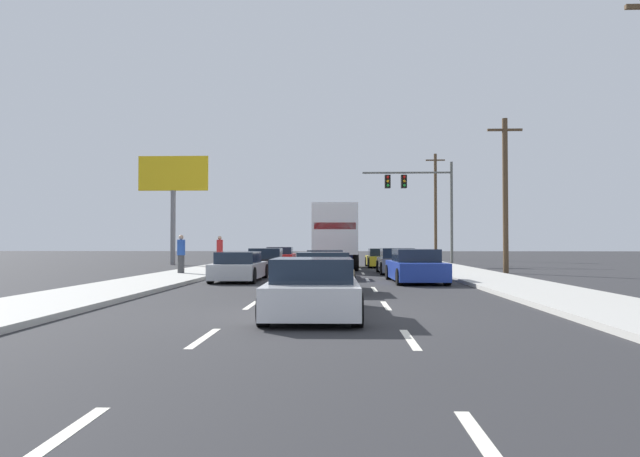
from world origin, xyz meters
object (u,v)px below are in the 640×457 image
object	(u,v)px
utility_pole_far	(436,205)
car_gray	(397,262)
car_blue	(416,267)
car_black	(266,261)
car_yellow	(382,259)
traffic_signal_mast	(416,191)
car_maroon	(325,265)
car_white	(313,289)
car_tan	(323,273)
car_silver	(239,267)
utility_pole_mid	(505,193)
roadside_billboard	(173,185)
pedestrian_near_corner	(220,251)
pedestrian_mid_block	(181,254)
car_red	(280,258)
box_truck	(334,234)

from	to	relation	value
utility_pole_far	car_gray	bearing A→B (deg)	-103.78
car_gray	car_blue	world-z (taller)	car_blue
car_black	car_yellow	bearing A→B (deg)	44.37
car_gray	traffic_signal_mast	world-z (taller)	traffic_signal_mast
car_maroon	car_white	distance (m)	13.22
car_maroon	car_tan	bearing A→B (deg)	-88.81
car_tan	utility_pole_far	world-z (taller)	utility_pole_far
car_yellow	traffic_signal_mast	world-z (taller)	traffic_signal_mast
car_silver	car_gray	distance (m)	9.15
car_silver	car_tan	size ratio (longest dim) A/B	1.12
car_yellow	utility_pole_mid	size ratio (longest dim) A/B	0.50
roadside_billboard	pedestrian_near_corner	world-z (taller)	roadside_billboard
car_gray	pedestrian_mid_block	size ratio (longest dim) A/B	2.27
car_black	car_yellow	xyz separation A→B (m)	(6.68, 6.53, -0.03)
car_red	box_truck	size ratio (longest dim) A/B	0.48
car_silver	car_maroon	size ratio (longest dim) A/B	0.99
car_red	car_silver	world-z (taller)	car_red
utility_pole_mid	utility_pole_far	size ratio (longest dim) A/B	0.81
car_black	car_blue	xyz separation A→B (m)	(7.01, -7.59, 0.02)
car_maroon	traffic_signal_mast	bearing A→B (deg)	68.89
roadside_billboard	car_black	bearing A→B (deg)	-50.95
traffic_signal_mast	utility_pole_mid	bearing A→B (deg)	-75.15
car_black	car_silver	distance (m)	6.97
car_red	car_black	world-z (taller)	car_red
car_tan	car_maroon	bearing A→B (deg)	91.19
car_tan	utility_pole_mid	world-z (taller)	utility_pole_mid
car_maroon	pedestrian_mid_block	distance (m)	7.08
car_maroon	car_white	size ratio (longest dim) A/B	1.01
box_truck	car_white	bearing A→B (deg)	-90.56
car_white	pedestrian_near_corner	xyz separation A→B (m)	(-6.82, 22.18, 0.50)
car_tan	pedestrian_near_corner	distance (m)	17.42
car_black	car_maroon	xyz separation A→B (m)	(3.30, -4.87, -0.01)
car_black	pedestrian_mid_block	size ratio (longest dim) A/B	2.45
box_truck	pedestrian_near_corner	xyz separation A→B (m)	(-7.03, 0.58, -1.02)
box_truck	pedestrian_near_corner	size ratio (longest dim) A/B	4.53
car_blue	pedestrian_near_corner	size ratio (longest dim) A/B	2.44
car_silver	pedestrian_mid_block	bearing A→B (deg)	134.70
pedestrian_near_corner	pedestrian_mid_block	distance (m)	7.59
utility_pole_mid	utility_pole_far	xyz separation A→B (m)	(0.36, 24.08, 0.96)
utility_pole_far	utility_pole_mid	bearing A→B (deg)	-90.85
car_white	car_gray	bearing A→B (deg)	78.43
car_yellow	traffic_signal_mast	distance (m)	7.22
traffic_signal_mast	car_maroon	bearing A→B (deg)	-111.11
car_tan	roadside_billboard	size ratio (longest dim) A/B	0.53
car_gray	utility_pole_far	bearing A→B (deg)	76.22
car_white	utility_pole_mid	world-z (taller)	utility_pole_mid
box_truck	car_tan	distance (m)	15.52
car_black	traffic_signal_mast	bearing A→B (deg)	49.56
car_gray	traffic_signal_mast	xyz separation A→B (m)	(2.59, 12.29, 4.77)
car_maroon	car_gray	xyz separation A→B (m)	(3.59, 3.70, 0.03)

